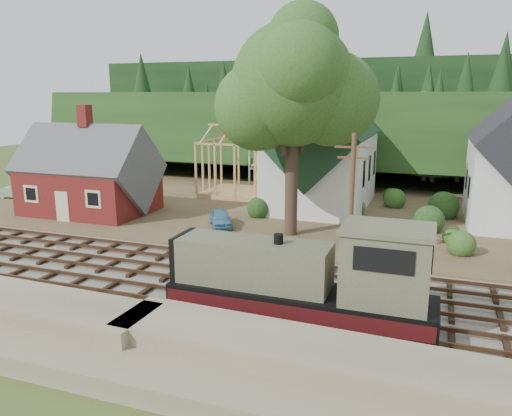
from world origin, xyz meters
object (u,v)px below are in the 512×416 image
(car_blue, at_px, (221,218))
(car_green, at_px, (15,192))
(patio_set, at_px, (90,194))
(locomotive, at_px, (309,280))

(car_blue, xyz_separation_m, car_green, (-23.05, 3.04, -0.07))
(car_green, bearing_deg, patio_set, -116.49)
(car_blue, distance_m, car_green, 23.25)
(locomotive, distance_m, car_blue, 16.72)
(locomotive, bearing_deg, patio_set, 150.22)
(car_green, xyz_separation_m, patio_set, (12.09, -4.22, 1.46))
(locomotive, xyz_separation_m, patio_set, (-21.09, 12.07, 0.24))
(car_blue, relative_size, patio_set, 1.58)
(locomotive, height_order, car_green, locomotive)
(car_green, relative_size, patio_set, 1.45)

